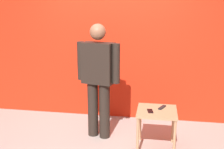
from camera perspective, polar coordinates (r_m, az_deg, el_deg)
back_wall_red at (r=4.87m, az=0.17°, el=6.19°), size 6.23×0.12×2.62m
standing_person at (r=4.10m, az=-2.83°, el=-0.21°), size 0.68×0.33×1.72m
side_table at (r=3.90m, az=9.16°, el=-8.44°), size 0.54×0.54×0.58m
cell_phone at (r=3.82m, az=7.83°, el=-7.43°), size 0.09×0.15×0.01m
tv_remote at (r=3.96m, az=10.25°, el=-6.65°), size 0.11×0.17×0.02m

